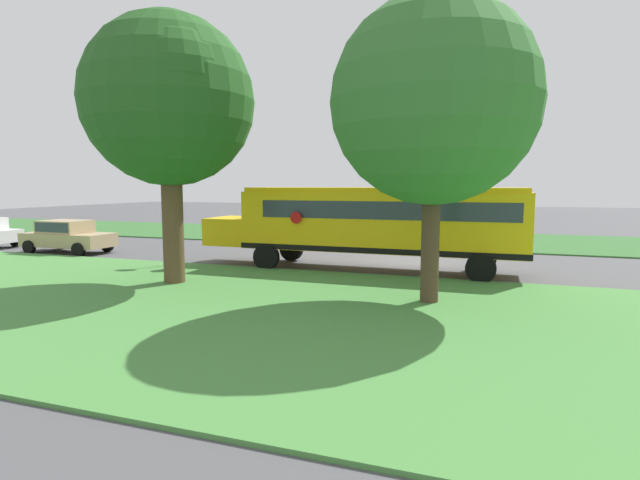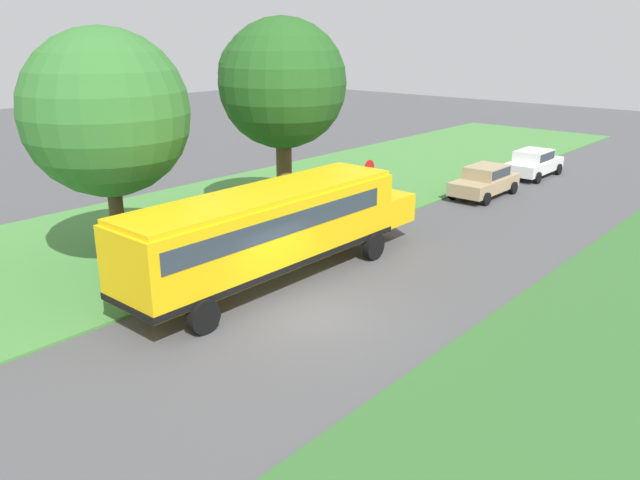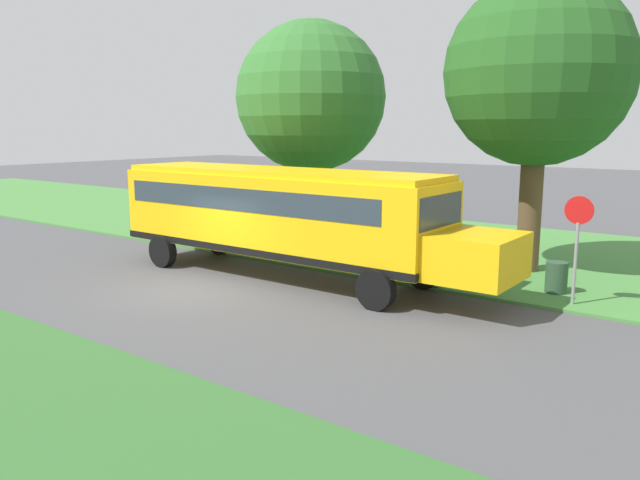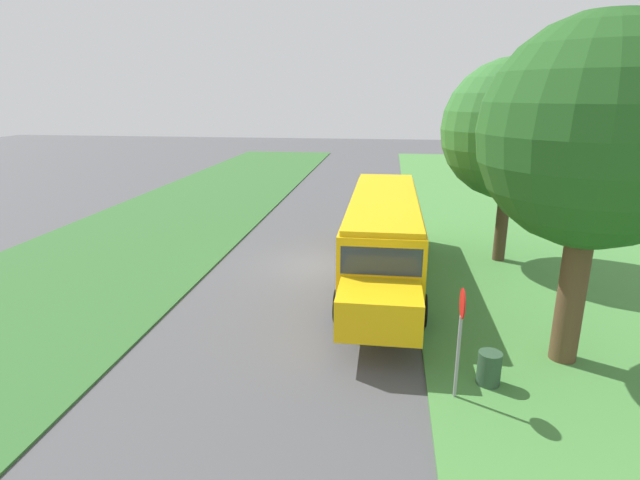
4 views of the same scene
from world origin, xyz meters
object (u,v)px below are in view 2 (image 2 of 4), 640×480
Objects in this scene: car_white_middle at (534,162)px; oak_tree_beside_bus at (105,114)px; oak_tree_roadside_mid at (278,82)px; trash_bin at (344,211)px; car_tan_nearest at (485,179)px; stop_sign at (369,183)px; school_bus at (272,226)px.

oak_tree_beside_bus reaches higher than car_white_middle.
oak_tree_roadside_mid is at bearing -107.53° from car_white_middle.
oak_tree_roadside_mid is 9.57× the size of trash_bin.
stop_sign reaches higher than car_tan_nearest.
trash_bin is at bearing -100.72° from car_white_middle.
stop_sign is (-1.80, -13.38, 0.86)m from car_white_middle.
oak_tree_roadside_mid is (-4.95, -15.68, 5.09)m from car_white_middle.
car_tan_nearest is 12.03m from oak_tree_roadside_mid.
car_tan_nearest is 5.97m from car_white_middle.
car_tan_nearest is 0.51× the size of oak_tree_roadside_mid.
stop_sign is (-1.81, 7.68, -0.19)m from school_bus.
oak_tree_roadside_mid reaches higher than car_tan_nearest.
stop_sign is at bearing 36.02° from oak_tree_roadside_mid.
car_white_middle is at bearing 78.74° from oak_tree_beside_bus.
school_bus is 2.82× the size of car_white_middle.
stop_sign is (2.95, 10.48, -3.71)m from oak_tree_beside_bus.
school_bus reaches higher than car_tan_nearest.
car_tan_nearest is 1.00× the size of car_white_middle.
oak_tree_roadside_mid is 5.75m from stop_sign.
oak_tree_beside_bus is 11.22m from trash_bin.
trash_bin is (-2.67, 7.02, -1.47)m from school_bus.
oak_tree_beside_bus is 8.20m from oak_tree_roadside_mid.
car_tan_nearest is 8.51m from trash_bin.
oak_tree_beside_bus is (-4.76, -2.80, 3.52)m from school_bus.
oak_tree_roadside_mid is at bearing 91.42° from oak_tree_beside_bus.
stop_sign is at bearing 103.30° from school_bus.
oak_tree_roadside_mid is 6.19m from trash_bin.
car_white_middle is 0.54× the size of oak_tree_beside_bus.
oak_tree_roadside_mid is (-0.20, 8.18, 0.52)m from oak_tree_beside_bus.
oak_tree_roadside_mid reaches higher than trash_bin.
oak_tree_roadside_mid is at bearing -117.04° from car_tan_nearest.
school_bus is 21.08m from car_white_middle.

